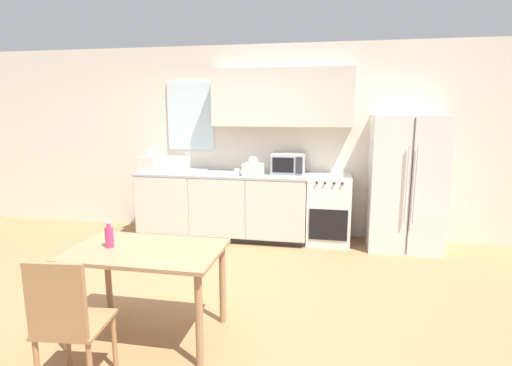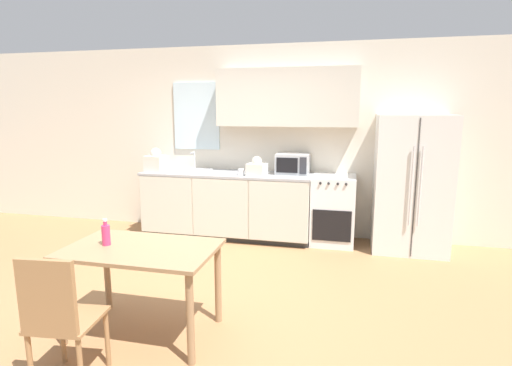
{
  "view_description": "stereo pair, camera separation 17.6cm",
  "coord_description": "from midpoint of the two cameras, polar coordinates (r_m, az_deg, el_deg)",
  "views": [
    {
      "loc": [
        1.26,
        -3.47,
        1.81
      ],
      "look_at": [
        0.49,
        0.55,
        1.05
      ],
      "focal_mm": 28.0,
      "sensor_mm": 36.0,
      "label": 1
    },
    {
      "loc": [
        1.43,
        -3.43,
        1.81
      ],
      "look_at": [
        0.49,
        0.55,
        1.05
      ],
      "focal_mm": 28.0,
      "sensor_mm": 36.0,
      "label": 2
    }
  ],
  "objects": [
    {
      "name": "ground_plane",
      "position": [
        4.12,
        -9.79,
        -15.68
      ],
      "size": [
        12.0,
        12.0,
        0.0
      ],
      "primitive_type": "plane",
      "color": "#9E7047"
    },
    {
      "name": "grocery_bag_0",
      "position": [
        5.87,
        -15.68,
        2.88
      ],
      "size": [
        0.31,
        0.28,
        0.34
      ],
      "rotation": [
        0.0,
        0.0,
        -0.15
      ],
      "color": "silver",
      "rests_on": "kitchen_counter"
    },
    {
      "name": "grocery_bag_1",
      "position": [
        5.36,
        -1.38,
        2.19
      ],
      "size": [
        0.28,
        0.25,
        0.26
      ],
      "rotation": [
        0.0,
        0.0,
        -0.16
      ],
      "color": "silver",
      "rests_on": "kitchen_counter"
    },
    {
      "name": "dining_chair_near",
      "position": [
        2.9,
        -27.18,
        -16.79
      ],
      "size": [
        0.44,
        0.44,
        0.93
      ],
      "rotation": [
        0.0,
        0.0,
        0.11
      ],
      "color": "#997047",
      "rests_on": "ground_plane"
    },
    {
      "name": "kitchen_counter",
      "position": [
        5.72,
        -5.65,
        -3.1
      ],
      "size": [
        2.41,
        0.68,
        0.93
      ],
      "color": "#333333",
      "rests_on": "ground_plane"
    },
    {
      "name": "wall_back",
      "position": [
        5.8,
        -1.6,
        7.19
      ],
      "size": [
        12.0,
        0.38,
        2.7
      ],
      "color": "beige",
      "rests_on": "ground_plane"
    },
    {
      "name": "drink_bottle",
      "position": [
        3.41,
        -21.64,
        -7.09
      ],
      "size": [
        0.07,
        0.07,
        0.22
      ],
      "color": "#DB386B",
      "rests_on": "dining_table"
    },
    {
      "name": "microwave",
      "position": [
        5.55,
        3.75,
        2.8
      ],
      "size": [
        0.45,
        0.36,
        0.28
      ],
      "color": "#B7BABC",
      "rests_on": "kitchen_counter"
    },
    {
      "name": "refrigerator",
      "position": [
        5.48,
        19.75,
        0.02
      ],
      "size": [
        0.91,
        0.72,
        1.74
      ],
      "color": "silver",
      "rests_on": "ground_plane"
    },
    {
      "name": "dining_table",
      "position": [
        3.34,
        -16.91,
        -10.75
      ],
      "size": [
        1.19,
        0.73,
        0.73
      ],
      "color": "#997551",
      "rests_on": "ground_plane"
    },
    {
      "name": "kitchen_sink",
      "position": [
        5.82,
        -10.99,
        1.76
      ],
      "size": [
        0.57,
        0.45,
        0.27
      ],
      "color": "#B7BABC",
      "rests_on": "kitchen_counter"
    },
    {
      "name": "coffee_mug",
      "position": [
        5.39,
        -3.58,
        1.55
      ],
      "size": [
        0.12,
        0.08,
        0.09
      ],
      "color": "white",
      "rests_on": "kitchen_counter"
    },
    {
      "name": "oven_range",
      "position": [
        5.54,
        9.45,
        -3.7
      ],
      "size": [
        0.57,
        0.6,
        0.93
      ],
      "color": "white",
      "rests_on": "ground_plane"
    }
  ]
}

